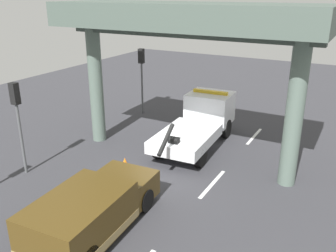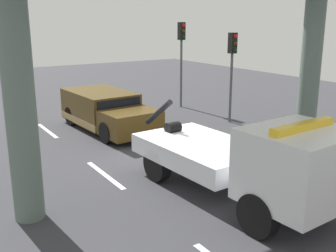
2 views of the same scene
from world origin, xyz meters
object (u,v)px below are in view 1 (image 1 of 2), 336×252
at_px(tow_truck_white, 201,120).
at_px(towed_van_green, 91,212).
at_px(traffic_light_far, 17,108).
at_px(traffic_cone_orange, 125,164).
at_px(traffic_light_mid, 142,67).

relative_size(tow_truck_white, towed_van_green, 1.38).
bearing_deg(towed_van_green, tow_truck_white, 0.33).
relative_size(traffic_light_far, traffic_cone_orange, 6.70).
bearing_deg(traffic_light_mid, traffic_cone_orange, -152.99).
relative_size(towed_van_green, traffic_light_mid, 1.28).
height_order(tow_truck_white, traffic_cone_orange, tow_truck_white).
xyz_separation_m(tow_truck_white, traffic_light_far, (-6.85, 5.27, 1.75)).
xyz_separation_m(tow_truck_white, traffic_light_mid, (2.65, 5.27, 1.83)).
distance_m(traffic_light_mid, traffic_cone_orange, 8.58).
xyz_separation_m(traffic_light_mid, traffic_cone_orange, (-7.24, -3.69, -2.75)).
distance_m(traffic_light_far, traffic_light_mid, 9.50).
xyz_separation_m(tow_truck_white, traffic_cone_orange, (-4.59, 1.58, -0.92)).
height_order(traffic_light_far, traffic_light_mid, traffic_light_mid).
distance_m(tow_truck_white, traffic_cone_orange, 4.94).
xyz_separation_m(traffic_light_far, traffic_cone_orange, (2.26, -3.69, -2.67)).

